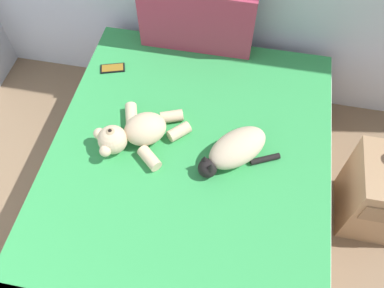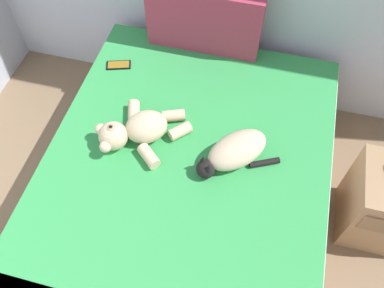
{
  "view_description": "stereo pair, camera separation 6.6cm",
  "coord_description": "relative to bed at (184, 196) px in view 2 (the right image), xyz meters",
  "views": [
    {
      "loc": [
        1.86,
        1.68,
        2.34
      ],
      "look_at": [
        1.64,
        2.8,
        0.6
      ],
      "focal_mm": 37.25,
      "sensor_mm": 36.0,
      "label": 1
    },
    {
      "loc": [
        1.93,
        1.69,
        2.34
      ],
      "look_at": [
        1.64,
        2.8,
        0.6
      ],
      "focal_mm": 37.25,
      "sensor_mm": 36.0,
      "label": 2
    }
  ],
  "objects": [
    {
      "name": "cell_phone",
      "position": [
        -0.58,
        0.63,
        0.28
      ],
      "size": [
        0.16,
        0.11,
        0.01
      ],
      "color": "black",
      "rests_on": "bed"
    },
    {
      "name": "cat",
      "position": [
        0.23,
        0.14,
        0.35
      ],
      "size": [
        0.42,
        0.38,
        0.15
      ],
      "color": "#C6B293",
      "rests_on": "bed"
    },
    {
      "name": "bed",
      "position": [
        0.0,
        0.0,
        0.0
      ],
      "size": [
        1.55,
        2.06,
        0.55
      ],
      "color": "#9E7A56",
      "rests_on": "ground_plane"
    },
    {
      "name": "teddy_bear",
      "position": [
        -0.29,
        0.15,
        0.35
      ],
      "size": [
        0.5,
        0.41,
        0.17
      ],
      "color": "beige",
      "rests_on": "bed"
    },
    {
      "name": "patterned_cushion",
      "position": [
        -0.11,
        0.94,
        0.49
      ],
      "size": [
        0.7,
        0.14,
        0.42
      ],
      "color": "#A5334C",
      "rests_on": "bed"
    }
  ]
}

